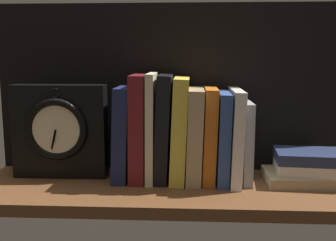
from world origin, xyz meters
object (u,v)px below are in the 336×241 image
(book_tan_shortstories, at_px, (195,135))
(book_cream_twain, at_px, (152,127))
(book_blue_modern, at_px, (223,137))
(book_navy_bierce, at_px, (123,133))
(book_gray_chess, at_px, (246,141))
(book_yellow_seinlanguage, at_px, (179,129))
(book_stack_side, at_px, (309,168))
(book_orange_pandolfini, at_px, (210,135))
(book_white_catcher, at_px, (235,135))
(framed_clock, at_px, (59,131))
(book_black_skeptic, at_px, (163,128))
(book_maroon_dawkins, at_px, (139,128))

(book_tan_shortstories, bearing_deg, book_cream_twain, 180.00)
(book_tan_shortstories, xyz_separation_m, book_blue_modern, (0.06, 0.00, -0.00))
(book_navy_bierce, relative_size, book_gray_chess, 1.17)
(book_blue_modern, relative_size, book_gray_chess, 1.12)
(book_blue_modern, bearing_deg, book_navy_bierce, 180.00)
(book_yellow_seinlanguage, height_order, book_stack_side, book_yellow_seinlanguage)
(book_navy_bierce, relative_size, book_blue_modern, 1.05)
(book_navy_bierce, relative_size, book_stack_side, 1.16)
(book_orange_pandolfini, height_order, book_white_catcher, book_orange_pandolfini)
(book_yellow_seinlanguage, xyz_separation_m, book_orange_pandolfini, (0.07, 0.00, -0.01))
(framed_clock, relative_size, book_stack_side, 1.18)
(book_cream_twain, distance_m, book_blue_modern, 0.16)
(book_tan_shortstories, bearing_deg, book_black_skeptic, 180.00)
(book_maroon_dawkins, bearing_deg, book_white_catcher, 0.00)
(framed_clock, xyz_separation_m, book_stack_side, (0.56, -0.02, -0.07))
(book_tan_shortstories, relative_size, book_orange_pandolfini, 0.99)
(book_navy_bierce, distance_m, book_tan_shortstories, 0.16)
(book_cream_twain, relative_size, book_blue_modern, 1.21)
(book_maroon_dawkins, relative_size, book_tan_shortstories, 1.15)
(book_black_skeptic, distance_m, framed_clock, 0.24)
(book_maroon_dawkins, height_order, book_tan_shortstories, book_maroon_dawkins)
(book_yellow_seinlanguage, bearing_deg, book_navy_bierce, 180.00)
(book_gray_chess, xyz_separation_m, framed_clock, (-0.42, 0.00, 0.02))
(book_navy_bierce, distance_m, book_stack_side, 0.42)
(book_orange_pandolfini, distance_m, book_blue_modern, 0.03)
(book_gray_chess, height_order, framed_clock, framed_clock)
(framed_clock, bearing_deg, book_cream_twain, -0.83)
(book_blue_modern, distance_m, book_white_catcher, 0.03)
(book_orange_pandolfini, relative_size, framed_clock, 0.97)
(book_yellow_seinlanguage, relative_size, book_blue_modern, 1.16)
(book_maroon_dawkins, bearing_deg, book_tan_shortstories, 0.00)
(book_yellow_seinlanguage, bearing_deg, book_maroon_dawkins, 180.00)
(book_yellow_seinlanguage, distance_m, book_stack_side, 0.30)
(book_black_skeptic, xyz_separation_m, book_tan_shortstories, (0.07, 0.00, -0.02))
(book_navy_bierce, xyz_separation_m, book_stack_side, (0.41, -0.01, -0.07))
(book_black_skeptic, bearing_deg, book_tan_shortstories, 0.00)
(book_navy_bierce, distance_m, book_maroon_dawkins, 0.04)
(book_black_skeptic, distance_m, book_orange_pandolfini, 0.10)
(book_yellow_seinlanguage, bearing_deg, framed_clock, 179.36)
(book_cream_twain, xyz_separation_m, book_gray_chess, (0.21, 0.00, -0.03))
(book_cream_twain, xyz_separation_m, book_orange_pandolfini, (0.13, 0.00, -0.02))
(book_cream_twain, distance_m, framed_clock, 0.21)
(book_white_catcher, xyz_separation_m, framed_clock, (-0.40, 0.00, 0.01))
(book_blue_modern, relative_size, book_stack_side, 1.10)
(book_orange_pandolfini, distance_m, book_stack_side, 0.23)
(book_cream_twain, bearing_deg, framed_clock, 179.17)
(book_navy_bierce, relative_size, book_maroon_dawkins, 0.88)
(book_gray_chess, bearing_deg, book_black_skeptic, 180.00)
(book_navy_bierce, xyz_separation_m, framed_clock, (-0.15, 0.00, 0.00))
(book_blue_modern, height_order, book_white_catcher, book_white_catcher)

